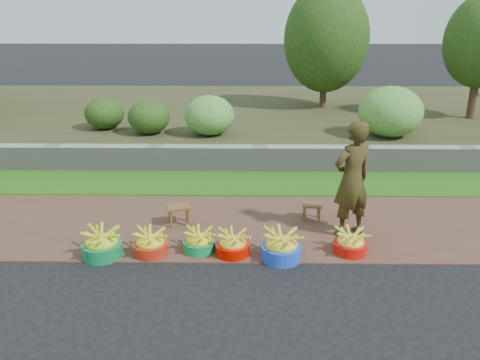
{
  "coord_description": "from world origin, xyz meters",
  "views": [
    {
      "loc": [
        -0.26,
        -5.59,
        3.13
      ],
      "look_at": [
        -0.36,
        1.3,
        0.75
      ],
      "focal_mm": 35.0,
      "sensor_mm": 36.0,
      "label": 1
    }
  ],
  "objects_px": {
    "basin_d": "(233,245)",
    "stool_right": "(312,207)",
    "basin_a": "(102,244)",
    "basin_f": "(350,243)",
    "basin_b": "(150,244)",
    "stool_left": "(179,210)",
    "vendor_woman": "(352,179)",
    "basin_c": "(199,242)",
    "basin_e": "(281,247)"
  },
  "relations": [
    {
      "from": "basin_c",
      "to": "basin_d",
      "type": "distance_m",
      "value": 0.49
    },
    {
      "from": "basin_f",
      "to": "stool_left",
      "type": "height_order",
      "value": "basin_f"
    },
    {
      "from": "basin_b",
      "to": "stool_right",
      "type": "height_order",
      "value": "basin_b"
    },
    {
      "from": "basin_d",
      "to": "basin_c",
      "type": "bearing_deg",
      "value": 168.4
    },
    {
      "from": "stool_right",
      "to": "basin_d",
      "type": "bearing_deg",
      "value": -135.87
    },
    {
      "from": "basin_a",
      "to": "basin_c",
      "type": "xyz_separation_m",
      "value": [
        1.33,
        0.16,
        -0.03
      ]
    },
    {
      "from": "basin_d",
      "to": "stool_left",
      "type": "height_order",
      "value": "basin_d"
    },
    {
      "from": "basin_c",
      "to": "vendor_woman",
      "type": "bearing_deg",
      "value": 14.6
    },
    {
      "from": "basin_d",
      "to": "vendor_woman",
      "type": "height_order",
      "value": "vendor_woman"
    },
    {
      "from": "basin_a",
      "to": "stool_left",
      "type": "height_order",
      "value": "basin_a"
    },
    {
      "from": "basin_b",
      "to": "basin_e",
      "type": "relative_size",
      "value": 0.89
    },
    {
      "from": "basin_b",
      "to": "basin_c",
      "type": "height_order",
      "value": "basin_b"
    },
    {
      "from": "basin_d",
      "to": "stool_right",
      "type": "bearing_deg",
      "value": 44.13
    },
    {
      "from": "basin_a",
      "to": "basin_c",
      "type": "bearing_deg",
      "value": 6.85
    },
    {
      "from": "stool_right",
      "to": "vendor_woman",
      "type": "bearing_deg",
      "value": -48.23
    },
    {
      "from": "basin_d",
      "to": "stool_right",
      "type": "distance_m",
      "value": 1.75
    },
    {
      "from": "basin_e",
      "to": "vendor_woman",
      "type": "bearing_deg",
      "value": 35.84
    },
    {
      "from": "basin_e",
      "to": "stool_left",
      "type": "distance_m",
      "value": 1.89
    },
    {
      "from": "basin_f",
      "to": "vendor_woman",
      "type": "height_order",
      "value": "vendor_woman"
    },
    {
      "from": "basin_e",
      "to": "basin_f",
      "type": "xyz_separation_m",
      "value": [
        0.98,
        0.17,
        -0.03
      ]
    },
    {
      "from": "basin_a",
      "to": "basin_e",
      "type": "xyz_separation_m",
      "value": [
        2.47,
        -0.04,
        0.0
      ]
    },
    {
      "from": "basin_a",
      "to": "basin_f",
      "type": "height_order",
      "value": "basin_a"
    },
    {
      "from": "basin_f",
      "to": "vendor_woman",
      "type": "relative_size",
      "value": 0.27
    },
    {
      "from": "basin_c",
      "to": "stool_right",
      "type": "height_order",
      "value": "basin_c"
    },
    {
      "from": "basin_b",
      "to": "vendor_woman",
      "type": "relative_size",
      "value": 0.28
    },
    {
      "from": "vendor_woman",
      "to": "basin_e",
      "type": "bearing_deg",
      "value": 8.71
    },
    {
      "from": "basin_a",
      "to": "basin_c",
      "type": "height_order",
      "value": "basin_a"
    },
    {
      "from": "basin_b",
      "to": "vendor_woman",
      "type": "bearing_deg",
      "value": 13.2
    },
    {
      "from": "basin_a",
      "to": "basin_c",
      "type": "relative_size",
      "value": 1.21
    },
    {
      "from": "basin_c",
      "to": "basin_f",
      "type": "height_order",
      "value": "basin_f"
    },
    {
      "from": "basin_d",
      "to": "basin_e",
      "type": "xyz_separation_m",
      "value": [
        0.67,
        -0.1,
        0.03
      ]
    },
    {
      "from": "stool_left",
      "to": "vendor_woman",
      "type": "height_order",
      "value": "vendor_woman"
    },
    {
      "from": "stool_left",
      "to": "basin_d",
      "type": "bearing_deg",
      "value": -48.11
    },
    {
      "from": "basin_c",
      "to": "stool_right",
      "type": "relative_size",
      "value": 1.45
    },
    {
      "from": "stool_left",
      "to": "stool_right",
      "type": "bearing_deg",
      "value": 6.19
    },
    {
      "from": "basin_e",
      "to": "basin_c",
      "type": "bearing_deg",
      "value": 170.22
    },
    {
      "from": "basin_c",
      "to": "basin_e",
      "type": "height_order",
      "value": "basin_e"
    },
    {
      "from": "basin_a",
      "to": "stool_left",
      "type": "bearing_deg",
      "value": 48.6
    },
    {
      "from": "stool_right",
      "to": "basin_b",
      "type": "bearing_deg",
      "value": -153.08
    },
    {
      "from": "basin_c",
      "to": "stool_left",
      "type": "bearing_deg",
      "value": 114.66
    },
    {
      "from": "basin_b",
      "to": "stool_left",
      "type": "distance_m",
      "value": 1.03
    },
    {
      "from": "basin_d",
      "to": "basin_a",
      "type": "bearing_deg",
      "value": -178.03
    },
    {
      "from": "basin_b",
      "to": "stool_left",
      "type": "height_order",
      "value": "basin_b"
    },
    {
      "from": "basin_a",
      "to": "vendor_woman",
      "type": "height_order",
      "value": "vendor_woman"
    },
    {
      "from": "vendor_woman",
      "to": "stool_left",
      "type": "bearing_deg",
      "value": -33.88
    },
    {
      "from": "basin_b",
      "to": "vendor_woman",
      "type": "height_order",
      "value": "vendor_woman"
    },
    {
      "from": "basin_a",
      "to": "basin_b",
      "type": "xyz_separation_m",
      "value": [
        0.66,
        0.06,
        -0.02
      ]
    },
    {
      "from": "stool_left",
      "to": "stool_right",
      "type": "relative_size",
      "value": 1.33
    },
    {
      "from": "basin_e",
      "to": "basin_f",
      "type": "bearing_deg",
      "value": 9.91
    },
    {
      "from": "basin_d",
      "to": "stool_left",
      "type": "relative_size",
      "value": 1.14
    }
  ]
}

